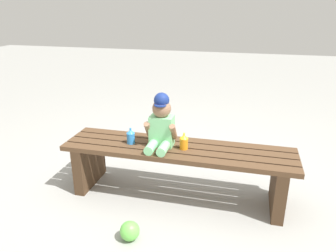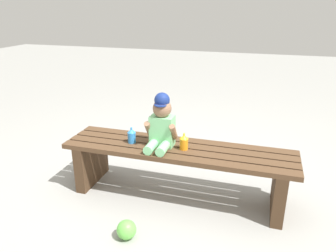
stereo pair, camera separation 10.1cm
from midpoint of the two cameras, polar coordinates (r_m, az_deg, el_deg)
name	(u,v)px [view 1 (the left image)]	position (r m, az deg, el deg)	size (l,w,h in m)	color
ground_plane	(177,195)	(2.58, 0.48, -12.05)	(16.00, 16.00, 0.00)	#999993
park_bench	(178,162)	(2.44, 0.50, -6.44)	(1.71, 0.41, 0.41)	#513823
child_figure	(161,124)	(2.33, -2.47, 0.36)	(0.23, 0.27, 0.40)	#7FCC8C
sippy_cup_left	(131,136)	(2.45, -7.78, -1.80)	(0.06, 0.06, 0.12)	#338CE5
sippy_cup_right	(184,142)	(2.33, 1.59, -2.77)	(0.06, 0.06, 0.12)	orange
toy_ball	(130,231)	(2.15, -8.18, -17.90)	(0.13, 0.13, 0.13)	#66CC4C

